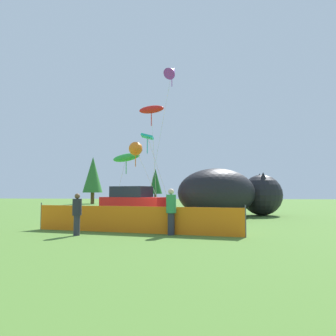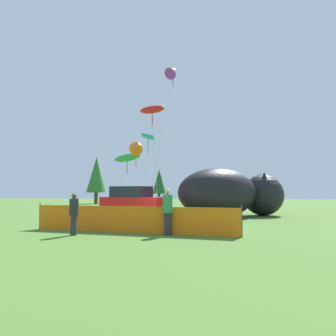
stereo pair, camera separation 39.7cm
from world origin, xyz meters
name	(u,v)px [view 2 (the right image)]	position (x,y,z in m)	size (l,w,h in m)	color
ground_plane	(159,225)	(0.00, 0.00, 0.00)	(120.00, 120.00, 0.00)	#4C752D
parked_car	(133,203)	(-2.14, 2.98, 1.05)	(4.62, 3.14, 2.13)	red
folding_chair	(200,214)	(2.18, 0.82, 0.55)	(0.58, 0.58, 0.92)	black
inflatable_cat	(230,195)	(4.22, 5.65, 1.57)	(8.38, 6.96, 3.39)	black
safety_fence	(131,220)	(-0.73, -3.69, 0.58)	(9.42, 1.84, 1.27)	orange
spectator_in_green_shirt	(74,212)	(-2.87, -4.75, 0.94)	(0.37, 0.37, 1.72)	#2D2D38
spectator_in_yellow_shirt	(168,210)	(0.97, -4.22, 1.05)	(0.42, 0.42, 1.92)	#2D2D38
kite_green_fish	(127,158)	(-3.66, 7.30, 4.45)	(2.49, 3.15, 4.92)	silver
kite_purple_delta	(173,72)	(-0.16, 8.52, 11.72)	(2.68, 2.22, 12.51)	silver
kite_orange_flower	(136,149)	(-2.47, 5.15, 4.86)	(2.79, 1.08, 5.37)	silver
kite_red_lizard	(152,110)	(-1.67, 7.31, 8.22)	(2.23, 1.37, 8.63)	silver
kite_teal_diamond	(148,138)	(-1.84, 6.61, 5.88)	(2.41, 1.25, 6.20)	silver
horizon_tree_east	(96,175)	(-13.58, 28.47, 4.21)	(2.87, 2.87, 6.86)	brown
horizon_tree_west	(159,181)	(-5.86, 39.14, 3.53)	(2.41, 2.41, 5.75)	brown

